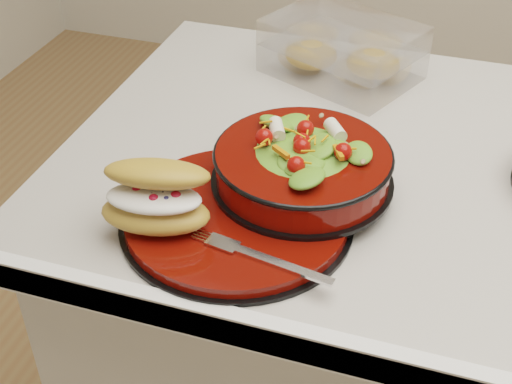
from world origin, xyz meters
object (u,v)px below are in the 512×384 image
(island_counter, at_px, (441,380))
(pastry_box, at_px, (342,51))
(dinner_plate, at_px, (237,217))
(fork, at_px, (264,258))
(salad_bowl, at_px, (303,160))
(croissant, at_px, (156,197))

(island_counter, height_order, pastry_box, pastry_box)
(dinner_plate, relative_size, fork, 1.84)
(salad_bowl, bearing_deg, island_counter, 26.05)
(dinner_plate, bearing_deg, island_counter, 33.73)
(island_counter, height_order, dinner_plate, dinner_plate)
(dinner_plate, bearing_deg, salad_bowl, 53.68)
(island_counter, relative_size, dinner_plate, 4.08)
(pastry_box, bearing_deg, croissant, -80.24)
(croissant, bearing_deg, pastry_box, 65.68)
(dinner_plate, xyz_separation_m, salad_bowl, (0.06, 0.09, 0.05))
(island_counter, relative_size, salad_bowl, 5.04)
(croissant, xyz_separation_m, pastry_box, (0.12, 0.50, -0.02))
(salad_bowl, bearing_deg, dinner_plate, -126.32)
(dinner_plate, xyz_separation_m, croissant, (-0.09, -0.05, 0.05))
(island_counter, height_order, croissant, croissant)
(fork, bearing_deg, pastry_box, 12.67)
(salad_bowl, height_order, pastry_box, salad_bowl)
(island_counter, bearing_deg, dinner_plate, -146.27)
(dinner_plate, height_order, fork, fork)
(island_counter, xyz_separation_m, fork, (-0.25, -0.28, 0.47))
(fork, distance_m, pastry_box, 0.52)
(salad_bowl, distance_m, fork, 0.17)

